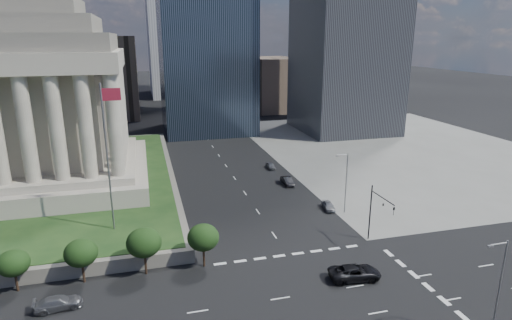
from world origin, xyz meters
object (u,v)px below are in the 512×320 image
object	(u,v)px
street_lamp_north	(345,180)
parked_sedan_near	(328,206)
street_lamp_south	(499,284)
parked_sedan_far	(271,166)
traffic_signal_ne	(378,209)
war_memorial	(38,74)
pickup_truck	(355,272)
flagpole	(108,150)
parked_sedan_mid	(287,181)
suv_grey	(58,303)

from	to	relation	value
street_lamp_north	parked_sedan_near	bearing A→B (deg)	134.30
street_lamp_south	parked_sedan_far	xyz separation A→B (m)	(-4.33, 57.44, -5.02)
traffic_signal_ne	street_lamp_north	world-z (taller)	street_lamp_north
traffic_signal_ne	street_lamp_south	bearing A→B (deg)	-87.59
war_memorial	pickup_truck	size ratio (longest dim) A/B	6.37
flagpole	parked_sedan_mid	world-z (taller)	flagpole
street_lamp_south	street_lamp_north	bearing A→B (deg)	90.00
war_memorial	suv_grey	size ratio (longest dim) A/B	8.15
traffic_signal_ne	parked_sedan_near	xyz separation A→B (m)	(-1.00, 13.18, -4.58)
parked_sedan_near	parked_sedan_far	xyz separation A→B (m)	(-2.50, 24.56, -0.03)
flagpole	street_lamp_south	size ratio (longest dim) A/B	2.00
traffic_signal_ne	suv_grey	xyz separation A→B (m)	(-39.49, -4.45, -4.56)
pickup_truck	parked_sedan_near	xyz separation A→B (m)	(5.83, 20.41, -0.18)
street_lamp_north	street_lamp_south	bearing A→B (deg)	-90.00
flagpole	parked_sedan_mid	xyz separation A→B (m)	(30.83, 16.36, -12.37)
suv_grey	parked_sedan_mid	world-z (taller)	parked_sedan_mid
traffic_signal_ne	street_lamp_south	xyz separation A→B (m)	(0.83, -19.70, 0.41)
flagpole	war_memorial	bearing A→B (deg)	116.89
street_lamp_south	suv_grey	size ratio (longest dim) A/B	2.09
traffic_signal_ne	parked_sedan_mid	xyz separation A→B (m)	(-3.50, 26.66, -4.51)
flagpole	suv_grey	size ratio (longest dim) A/B	4.18
war_memorial	parked_sedan_far	distance (m)	47.87
street_lamp_north	pickup_truck	world-z (taller)	street_lamp_north
suv_grey	flagpole	bearing A→B (deg)	-26.40
street_lamp_north	parked_sedan_near	world-z (taller)	street_lamp_north
flagpole	street_lamp_north	size ratio (longest dim) A/B	2.00
flagpole	street_lamp_north	distance (m)	35.95
traffic_signal_ne	suv_grey	world-z (taller)	traffic_signal_ne
street_lamp_north	parked_sedan_mid	distance (m)	16.70
traffic_signal_ne	parked_sedan_far	size ratio (longest dim) A/B	2.13
war_memorial	pickup_truck	world-z (taller)	war_memorial
flagpole	pickup_truck	bearing A→B (deg)	-32.52
flagpole	parked_sedan_far	xyz separation A→B (m)	(30.83, 27.44, -12.48)
suv_grey	parked_sedan_far	distance (m)	55.46
flagpole	traffic_signal_ne	bearing A→B (deg)	-16.71
pickup_truck	street_lamp_north	bearing A→B (deg)	-16.37
street_lamp_north	parked_sedan_mid	size ratio (longest dim) A/B	2.21
parked_sedan_near	suv_grey	bearing A→B (deg)	-146.86
parked_sedan_near	parked_sedan_mid	world-z (taller)	parked_sedan_mid
traffic_signal_ne	war_memorial	bearing A→B (deg)	143.58
street_lamp_south	street_lamp_north	world-z (taller)	same
war_memorial	street_lamp_north	size ratio (longest dim) A/B	3.90
street_lamp_south	parked_sedan_near	distance (m)	33.30
flagpole	street_lamp_south	bearing A→B (deg)	-40.47
street_lamp_north	parked_sedan_near	size ratio (longest dim) A/B	2.54
flagpole	parked_sedan_mid	size ratio (longest dim) A/B	4.43
parked_sedan_mid	parked_sedan_far	xyz separation A→B (m)	(0.00, 11.08, -0.11)
war_memorial	suv_grey	bearing A→B (deg)	-79.75
street_lamp_south	suv_grey	world-z (taller)	street_lamp_south
street_lamp_south	parked_sedan_near	xyz separation A→B (m)	(-1.83, 32.87, -4.99)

